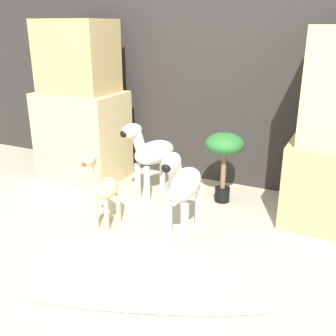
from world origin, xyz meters
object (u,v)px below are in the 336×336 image
at_px(zebra_left, 151,153).
at_px(zebra_right, 183,185).
at_px(potted_palm_front, 224,150).
at_px(surfboard, 141,300).
at_px(giraffe_figurine, 104,188).

bearing_deg(zebra_left, zebra_right, -45.53).
bearing_deg(zebra_right, potted_palm_front, 84.47).
distance_m(zebra_right, zebra_left, 0.72).
height_order(zebra_left, potted_palm_front, zebra_left).
bearing_deg(zebra_left, potted_palm_front, 15.20).
bearing_deg(zebra_left, surfboard, -64.47).
bearing_deg(surfboard, giraffe_figurine, 135.74).
height_order(zebra_right, surfboard, zebra_right).
bearing_deg(surfboard, zebra_right, 96.60).
height_order(giraffe_figurine, surfboard, giraffe_figurine).
distance_m(giraffe_figurine, surfboard, 0.93).
bearing_deg(zebra_right, zebra_left, 134.47).
distance_m(zebra_right, potted_palm_front, 0.68).
height_order(zebra_left, surfboard, zebra_left).
relative_size(zebra_left, giraffe_figurine, 1.14).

